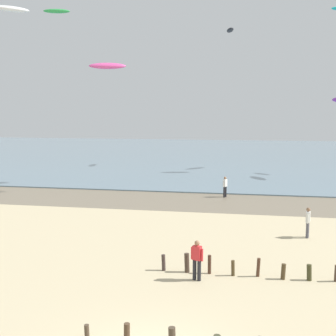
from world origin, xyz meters
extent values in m
cube|color=#7A6D59|center=(0.00, 22.09, 0.00)|extent=(120.00, 7.12, 0.01)
cube|color=slate|center=(0.00, 60.65, 0.05)|extent=(160.00, 70.00, 0.10)
cylinder|color=#48392B|center=(-2.19, 0.92, 0.25)|extent=(0.16, 0.16, 0.51)
cylinder|color=#463323|center=(-0.94, 0.98, 0.31)|extent=(0.20, 0.19, 0.63)
cylinder|color=#3F322C|center=(-0.99, 7.17, 0.36)|extent=(0.20, 0.19, 0.73)
cylinder|color=#433429|center=(0.05, 7.16, 0.42)|extent=(0.24, 0.24, 0.86)
cylinder|color=#473023|center=(1.04, 7.17, 0.41)|extent=(0.16, 0.18, 0.82)
cylinder|color=#4A3C24|center=(2.06, 7.10, 0.34)|extent=(0.17, 0.17, 0.69)
cylinder|color=#4A3122|center=(3.13, 7.19, 0.41)|extent=(0.18, 0.17, 0.82)
cylinder|color=#4A3A23|center=(4.16, 7.07, 0.33)|extent=(0.22, 0.22, 0.68)
cylinder|color=#3E3C22|center=(5.21, 7.15, 0.34)|extent=(0.23, 0.23, 0.69)
cylinder|color=#483527|center=(6.30, 7.22, 0.35)|extent=(0.16, 0.19, 0.71)
cylinder|color=#232328|center=(0.78, 24.30, 0.44)|extent=(0.16, 0.16, 0.88)
cylinder|color=#232328|center=(0.88, 24.49, 0.44)|extent=(0.16, 0.16, 0.88)
cube|color=white|center=(0.83, 24.40, 1.18)|extent=(0.37, 0.42, 0.60)
sphere|color=#9E7051|center=(0.83, 24.40, 1.60)|extent=(0.22, 0.22, 0.22)
cylinder|color=white|center=(0.72, 24.19, 1.13)|extent=(0.09, 0.09, 0.52)
cylinder|color=white|center=(0.95, 24.61, 1.13)|extent=(0.09, 0.09, 0.52)
cylinder|color=#4C4C56|center=(5.95, 13.48, 0.44)|extent=(0.16, 0.16, 0.88)
cylinder|color=#4C4C56|center=(5.99, 13.69, 0.44)|extent=(0.16, 0.16, 0.88)
cube|color=white|center=(5.97, 13.58, 1.18)|extent=(0.29, 0.40, 0.60)
sphere|color=brown|center=(5.97, 13.58, 1.60)|extent=(0.22, 0.22, 0.22)
cylinder|color=white|center=(5.92, 13.35, 1.13)|extent=(0.09, 0.09, 0.52)
cylinder|color=white|center=(6.02, 13.82, 1.13)|extent=(0.09, 0.09, 0.52)
cylinder|color=#232328|center=(0.69, 6.28, 0.44)|extent=(0.16, 0.16, 0.88)
cylinder|color=#232328|center=(0.49, 6.36, 0.44)|extent=(0.16, 0.16, 0.88)
cube|color=red|center=(0.59, 6.32, 1.18)|extent=(0.42, 0.34, 0.60)
sphere|color=#9E7051|center=(0.59, 6.32, 1.60)|extent=(0.22, 0.22, 0.22)
cylinder|color=red|center=(0.81, 6.23, 1.13)|extent=(0.09, 0.09, 0.52)
cylinder|color=red|center=(0.37, 6.41, 1.13)|extent=(0.09, 0.09, 0.52)
ellipsoid|color=green|center=(-17.19, 32.77, 17.32)|extent=(2.87, 1.54, 0.49)
ellipsoid|color=#E54C99|center=(-10.63, 29.14, 11.29)|extent=(3.68, 2.06, 0.85)
ellipsoid|color=black|center=(0.12, 45.41, 17.09)|extent=(1.19, 2.68, 0.55)
ellipsoid|color=white|center=(-19.84, 28.43, 16.68)|extent=(3.31, 3.12, 0.67)
camera|label=1|loc=(2.53, -11.02, 7.01)|focal=46.41mm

